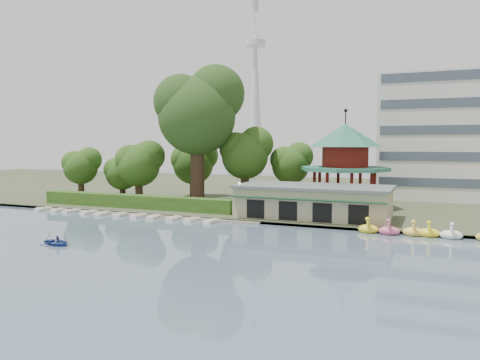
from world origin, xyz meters
The scene contains 14 objects.
ground_plane centered at (0.00, 0.00, 0.00)m, with size 220.00×220.00×0.00m, color slate.
shore centered at (0.00, 52.00, 0.20)m, with size 220.00×70.00×0.40m, color #424930.
embankment centered at (0.00, 17.30, 0.15)m, with size 220.00×0.60×0.30m, color gray.
dock centered at (-12.00, 17.20, 0.12)m, with size 34.00×1.60×0.24m, color gray.
boathouse centered at (10.00, 21.97, 2.37)m, with size 18.60×9.39×3.90m.
pavilion centered at (12.00, 32.00, 7.48)m, with size 12.40×12.40×13.50m.
broadcast_tower centered at (-42.00, 140.00, 33.98)m, with size 8.00×8.00×96.00m.
hedge centered at (-15.00, 20.50, 1.30)m, with size 30.00×2.00×1.80m, color #30561A.
lamp_post centered at (1.50, 19.00, 3.34)m, with size 0.36×0.36×4.28m.
big_tree centered at (-8.84, 28.18, 14.43)m, with size 12.59×11.73×20.61m.
small_trees centered at (-12.64, 31.64, 6.56)m, with size 39.20×16.80×11.53m.
swan_boats centered at (22.54, 16.59, 0.40)m, with size 13.37×2.13×1.92m.
moored_rowboats centered at (-13.89, 15.80, 0.18)m, with size 27.51×2.71×0.36m.
rowboat_with_passengers centered at (-8.73, -0.62, 0.45)m, with size 4.93×4.01×2.01m.
Camera 1 is at (23.37, -33.63, 9.46)m, focal length 35.00 mm.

